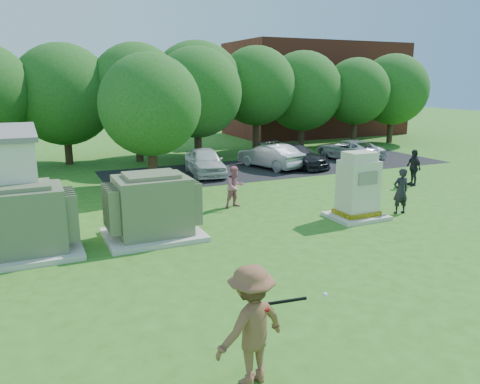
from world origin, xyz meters
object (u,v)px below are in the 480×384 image
picnic_table (176,189)px  batter (251,326)px  car_silver_b (349,150)px  person_at_picnic (235,187)px  car_silver_a (270,156)px  person_by_generator (401,191)px  person_walking_right (413,167)px  transformer_right (152,208)px  transformer_left (23,222)px  generator_cabinet (358,189)px  car_dark (294,156)px  car_white (205,161)px

picnic_table → batter: bearing=-101.3°
car_silver_b → person_at_picnic: bearing=26.5°
batter → car_silver_a: bearing=-133.9°
person_by_generator → person_at_picnic: 6.22m
person_at_picnic → car_silver_b: (10.92, 7.14, -0.18)m
person_walking_right → batter: bearing=-42.0°
picnic_table → batter: (-2.40, -12.00, 0.55)m
person_by_generator → car_silver_b: size_ratio=0.37×
transformer_right → car_silver_a: size_ratio=0.72×
transformer_right → person_at_picnic: 4.40m
transformer_left → generator_cabinet: generator_cabinet is taller
batter → car_dark: 19.80m
car_white → car_silver_a: bearing=12.0°
generator_cabinet → picnic_table: bearing=135.7°
person_at_picnic → transformer_left: bearing=-174.7°
car_dark → car_silver_b: 4.37m
generator_cabinet → car_white: size_ratio=0.58×
transformer_right → person_by_generator: size_ratio=1.75×
batter → generator_cabinet: bearing=-152.5°
generator_cabinet → car_white: 9.96m
generator_cabinet → person_by_generator: generator_cabinet is taller
picnic_table → car_silver_b: size_ratio=0.39×
person_walking_right → car_silver_a: bearing=-138.1°
transformer_left → person_walking_right: 16.89m
transformer_right → person_at_picnic: (3.81, 2.18, -0.15)m
car_silver_a → generator_cabinet: bearing=64.7°
transformer_left → person_walking_right: size_ratio=1.76×
person_walking_right → car_white: size_ratio=0.41×
car_silver_a → car_silver_b: bearing=168.4°
generator_cabinet → car_dark: size_ratio=0.53×
transformer_right → generator_cabinet: size_ratio=1.24×
transformer_right → car_white: (4.99, 8.72, -0.26)m
person_at_picnic → car_white: bearing=69.0°
picnic_table → car_silver_b: bearing=22.3°
person_by_generator → car_silver_b: person_by_generator is taller
car_dark → car_silver_b: bearing=-7.8°
person_at_picnic → car_silver_b: 13.04m
person_at_picnic → car_white: person_at_picnic is taller
transformer_right → generator_cabinet: bearing=-7.8°
transformer_left → car_dark: transformer_left is taller
batter → car_white: 17.47m
person_by_generator → car_dark: person_by_generator is taller
picnic_table → car_silver_a: bearing=34.8°
person_walking_right → car_dark: size_ratio=0.38×
person_by_generator → car_silver_b: (5.68, 10.50, -0.22)m
batter → person_by_generator: (9.44, 6.72, -0.17)m
person_walking_right → car_dark: person_walking_right is taller
person_at_picnic → car_white: 6.64m
generator_cabinet → person_walking_right: 6.67m
transformer_right → person_walking_right: size_ratio=1.76×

